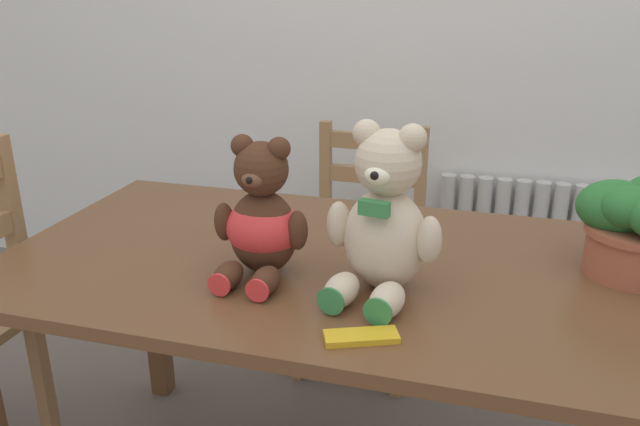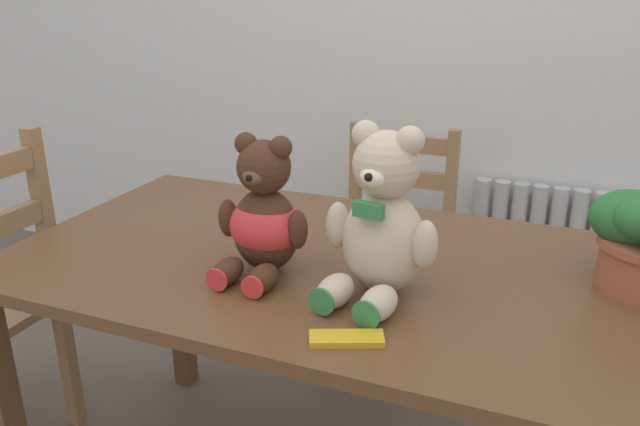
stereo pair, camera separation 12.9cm
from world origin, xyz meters
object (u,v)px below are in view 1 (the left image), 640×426
object	(u,v)px
potted_plant	(637,223)
wooden_chair_behind	(363,248)
teddy_bear_left	(262,221)
chocolate_bar	(361,337)
teddy_bear_right	(384,221)

from	to	relation	value
potted_plant	wooden_chair_behind	bearing A→B (deg)	136.29
teddy_bear_left	potted_plant	size ratio (longest dim) A/B	1.22
potted_plant	chocolate_bar	xyz separation A→B (m)	(-0.50, -0.42, -0.11)
teddy_bear_left	teddy_bear_right	world-z (taller)	teddy_bear_right
teddy_bear_left	teddy_bear_right	size ratio (longest dim) A/B	0.87
wooden_chair_behind	teddy_bear_right	xyz separation A→B (m)	(0.23, -0.92, 0.48)
teddy_bear_left	chocolate_bar	xyz separation A→B (m)	(0.27, -0.21, -0.12)
wooden_chair_behind	chocolate_bar	size ratio (longest dim) A/B	6.56
potted_plant	chocolate_bar	bearing A→B (deg)	-140.25
teddy_bear_right	potted_plant	xyz separation A→B (m)	(0.51, 0.21, -0.03)
potted_plant	chocolate_bar	world-z (taller)	potted_plant
teddy_bear_right	potted_plant	size ratio (longest dim) A/B	1.40
chocolate_bar	teddy_bear_right	bearing A→B (deg)	90.65
wooden_chair_behind	teddy_bear_left	bearing A→B (deg)	87.94
chocolate_bar	potted_plant	bearing A→B (deg)	39.75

